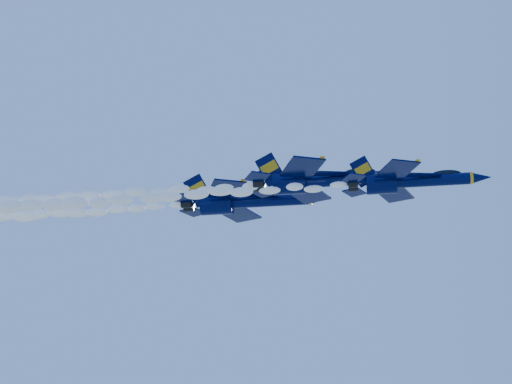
# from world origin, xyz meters

# --- Properties ---
(jet_lead) EXTENTS (15.20, 12.47, 5.65)m
(jet_lead) POSITION_xyz_m (13.02, -11.01, 149.46)
(jet_lead) COLOR #000632
(smoke_trail_jet_lead) EXTENTS (49.23, 1.81, 1.63)m
(smoke_trail_jet_lead) POSITION_xyz_m (-18.09, -11.01, 149.04)
(smoke_trail_jet_lead) COLOR white
(jet_second) EXTENTS (17.90, 14.68, 6.65)m
(jet_second) POSITION_xyz_m (3.21, -7.02, 151.78)
(jet_second) COLOR #000632
(smoke_trail_jet_second) EXTENTS (49.23, 2.14, 1.92)m
(smoke_trail_jet_second) POSITION_xyz_m (-29.06, -7.02, 151.34)
(smoke_trail_jet_second) COLOR white
(jet_third) EXTENTS (19.59, 16.07, 7.28)m
(jet_third) POSITION_xyz_m (-6.89, 1.88, 153.10)
(jet_third) COLOR #000632
(smoke_trail_jet_third) EXTENTS (49.23, 2.34, 2.11)m
(smoke_trail_jet_third) POSITION_xyz_m (-39.88, 1.88, 152.64)
(smoke_trail_jet_third) COLOR white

